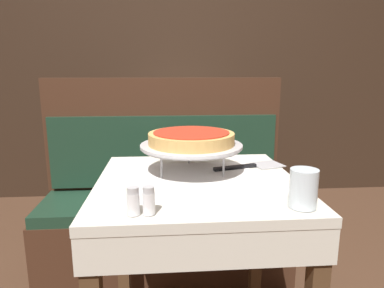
# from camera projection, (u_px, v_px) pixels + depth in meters

# --- Properties ---
(dining_table_front) EXTENTS (0.69, 0.69, 0.77)m
(dining_table_front) POSITION_uv_depth(u_px,v_px,m) (197.00, 207.00, 1.21)
(dining_table_front) COLOR beige
(dining_table_front) RESTS_ON ground_plane
(dining_table_rear) EXTENTS (0.63, 0.63, 0.78)m
(dining_table_rear) POSITION_uv_depth(u_px,v_px,m) (182.00, 132.00, 2.73)
(dining_table_rear) COLOR beige
(dining_table_rear) RESTS_ON ground_plane
(booth_bench) EXTENTS (1.36, 0.45, 1.10)m
(booth_bench) POSITION_uv_depth(u_px,v_px,m) (165.00, 216.00, 1.95)
(booth_bench) COLOR #3D2316
(booth_bench) RESTS_ON ground_plane
(back_wall_panel) EXTENTS (6.00, 0.04, 2.40)m
(back_wall_panel) POSITION_uv_depth(u_px,v_px,m) (176.00, 64.00, 3.04)
(back_wall_panel) COLOR black
(back_wall_panel) RESTS_ON ground_plane
(pizza_pan_stand) EXTENTS (0.37, 0.37, 0.11)m
(pizza_pan_stand) POSITION_uv_depth(u_px,v_px,m) (191.00, 147.00, 1.24)
(pizza_pan_stand) COLOR #ADADB2
(pizza_pan_stand) RESTS_ON dining_table_front
(deep_dish_pizza) EXTENTS (0.31, 0.31, 0.05)m
(deep_dish_pizza) POSITION_uv_depth(u_px,v_px,m) (191.00, 138.00, 1.24)
(deep_dish_pizza) COLOR tan
(deep_dish_pizza) RESTS_ON pizza_pan_stand
(pizza_server) EXTENTS (0.29, 0.14, 0.01)m
(pizza_server) POSITION_uv_depth(u_px,v_px,m) (251.00, 166.00, 1.33)
(pizza_server) COLOR #BCBCC1
(pizza_server) RESTS_ON dining_table_front
(water_glass_near) EXTENTS (0.08, 0.08, 0.11)m
(water_glass_near) POSITION_uv_depth(u_px,v_px,m) (303.00, 188.00, 0.93)
(water_glass_near) COLOR silver
(water_glass_near) RESTS_ON dining_table_front
(salt_shaker) EXTENTS (0.03, 0.03, 0.08)m
(salt_shaker) POSITION_uv_depth(u_px,v_px,m) (133.00, 201.00, 0.89)
(salt_shaker) COLOR silver
(salt_shaker) RESTS_ON dining_table_front
(pepper_shaker) EXTENTS (0.03, 0.03, 0.08)m
(pepper_shaker) POSITION_uv_depth(u_px,v_px,m) (149.00, 201.00, 0.89)
(pepper_shaker) COLOR silver
(pepper_shaker) RESTS_ON dining_table_front
(condiment_caddy) EXTENTS (0.14, 0.14, 0.18)m
(condiment_caddy) POSITION_uv_depth(u_px,v_px,m) (183.00, 112.00, 2.70)
(condiment_caddy) COLOR black
(condiment_caddy) RESTS_ON dining_table_rear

